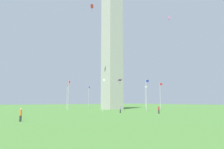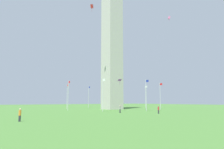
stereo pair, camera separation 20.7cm
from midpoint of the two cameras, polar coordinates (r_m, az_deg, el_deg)
ground_plane at (r=71.84m, az=-0.08°, el=-9.63°), size 260.00×260.00×0.00m
obelisk_monument at (r=75.40m, az=-0.08°, el=10.31°), size 5.66×5.66×51.46m
flagpole_n at (r=59.37m, az=9.42°, el=-5.30°), size 1.12×0.14×8.92m
flagpole_ne at (r=71.20m, az=13.19°, el=-5.55°), size 1.12×0.14×8.92m
flagpole_e at (r=82.58m, az=9.20°, el=-5.89°), size 1.12×0.14×8.92m
flagpole_se at (r=88.04m, az=1.55°, el=-6.07°), size 1.12×0.14×8.92m
flagpole_s at (r=85.55m, az=-6.63°, el=-5.98°), size 1.12×0.14×8.92m
flagpole_sw at (r=76.00m, az=-12.45°, el=-5.68°), size 1.12×0.14×8.92m
flagpole_w at (r=63.44m, az=-12.14°, el=-5.37°), size 1.12×0.14×8.92m
flagpole_nw at (r=55.61m, az=-2.60°, el=-5.25°), size 1.12×0.14×8.92m
person_gray_shirt at (r=49.43m, az=2.20°, el=-9.60°), size 0.32×0.32×1.74m
person_red_shirt at (r=46.98m, az=12.74°, el=-9.56°), size 0.32×0.32×1.71m
person_orange_shirt at (r=30.89m, az=-24.23°, el=-10.23°), size 0.32×0.32×1.75m
kite_pink_box at (r=62.63m, az=15.51°, el=14.94°), size 0.66×0.77×1.65m
kite_purple_diamond at (r=61.94m, az=2.10°, el=-1.62°), size 1.26×1.32×1.75m
kite_red_box at (r=67.76m, az=-5.68°, el=18.35°), size 1.15×1.22×2.48m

